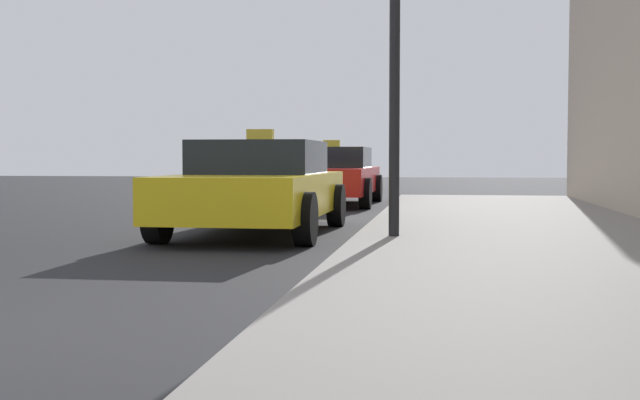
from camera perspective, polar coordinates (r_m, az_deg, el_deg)
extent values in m
cylinder|color=black|center=(9.41, 5.21, 11.01)|extent=(0.12, 0.12, 4.42)
cube|color=yellow|center=(11.15, -4.41, 0.41)|extent=(1.81, 4.38, 0.55)
cube|color=black|center=(11.35, -4.17, 2.98)|extent=(1.59, 1.97, 0.45)
cube|color=yellow|center=(11.35, -4.18, 4.52)|extent=(0.36, 0.14, 0.16)
cylinder|color=black|center=(9.61, -1.04, -1.33)|extent=(0.22, 0.64, 0.64)
cylinder|color=black|center=(10.07, -11.22, -1.19)|extent=(0.22, 0.64, 0.64)
cylinder|color=black|center=(12.38, 1.14, -0.37)|extent=(0.22, 0.64, 0.64)
cylinder|color=black|center=(12.74, -6.94, -0.30)|extent=(0.22, 0.64, 0.64)
cube|color=red|center=(18.07, 0.71, 1.39)|extent=(1.83, 4.49, 0.55)
cube|color=black|center=(18.29, 0.81, 2.98)|extent=(1.61, 2.02, 0.45)
cube|color=yellow|center=(18.29, 0.81, 3.93)|extent=(0.36, 0.14, 0.16)
cylinder|color=black|center=(16.54, 3.17, 0.46)|extent=(0.22, 0.64, 0.64)
cylinder|color=black|center=(16.82, -3.05, 0.51)|extent=(0.22, 0.64, 0.64)
cylinder|color=black|center=(19.41, 3.98, 0.83)|extent=(0.22, 0.64, 0.64)
cylinder|color=black|center=(19.64, -1.36, 0.86)|extent=(0.22, 0.64, 0.64)
cube|color=white|center=(25.99, 0.80, 1.87)|extent=(1.80, 4.11, 0.55)
cube|color=black|center=(26.19, 0.86, 2.97)|extent=(1.59, 1.85, 0.45)
cylinder|color=black|center=(24.58, 2.46, 1.28)|extent=(0.22, 0.64, 0.64)
cylinder|color=black|center=(24.84, -1.67, 1.30)|extent=(0.22, 0.64, 0.64)
cylinder|color=black|center=(27.20, 3.06, 1.44)|extent=(0.22, 0.64, 0.64)
cylinder|color=black|center=(27.43, -0.69, 1.46)|extent=(0.22, 0.64, 0.64)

